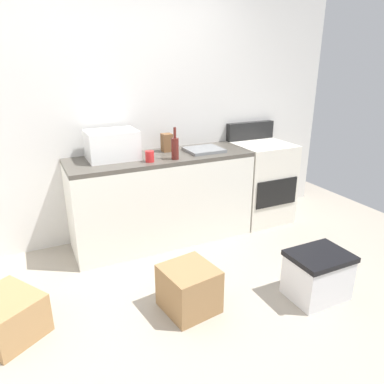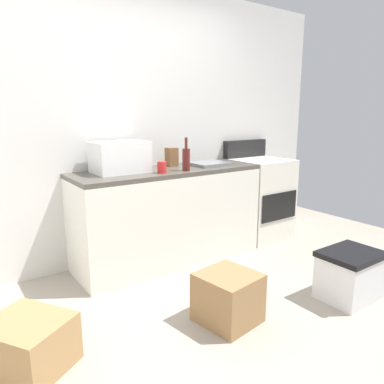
{
  "view_description": "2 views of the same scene",
  "coord_description": "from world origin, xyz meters",
  "px_view_note": "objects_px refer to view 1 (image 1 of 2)",
  "views": [
    {
      "loc": [
        -0.9,
        -2.02,
        1.78
      ],
      "look_at": [
        0.4,
        0.68,
        0.68
      ],
      "focal_mm": 33.81,
      "sensor_mm": 36.0,
      "label": 1
    },
    {
      "loc": [
        -1.45,
        -1.68,
        1.42
      ],
      "look_at": [
        0.31,
        0.82,
        0.75
      ],
      "focal_mm": 34.09,
      "sensor_mm": 36.0,
      "label": 2
    }
  ],
  "objects_px": {
    "cardboard_box_large": "(7,316)",
    "cardboard_box_medium": "(189,289)",
    "stove_oven": "(260,181)",
    "knife_block": "(167,143)",
    "wine_bottle": "(175,148)",
    "microwave": "(112,145)",
    "storage_bin": "(317,275)",
    "coffee_mug": "(150,156)"
  },
  "relations": [
    {
      "from": "wine_bottle",
      "to": "cardboard_box_medium",
      "type": "bearing_deg",
      "value": -108.01
    },
    {
      "from": "microwave",
      "to": "coffee_mug",
      "type": "relative_size",
      "value": 4.6
    },
    {
      "from": "coffee_mug",
      "to": "storage_bin",
      "type": "relative_size",
      "value": 0.22
    },
    {
      "from": "knife_block",
      "to": "cardboard_box_medium",
      "type": "distance_m",
      "value": 1.57
    },
    {
      "from": "microwave",
      "to": "coffee_mug",
      "type": "distance_m",
      "value": 0.38
    },
    {
      "from": "microwave",
      "to": "storage_bin",
      "type": "height_order",
      "value": "microwave"
    },
    {
      "from": "microwave",
      "to": "storage_bin",
      "type": "bearing_deg",
      "value": -52.22
    },
    {
      "from": "wine_bottle",
      "to": "cardboard_box_medium",
      "type": "height_order",
      "value": "wine_bottle"
    },
    {
      "from": "microwave",
      "to": "coffee_mug",
      "type": "bearing_deg",
      "value": -41.43
    },
    {
      "from": "microwave",
      "to": "cardboard_box_large",
      "type": "xyz_separation_m",
      "value": [
        -1.02,
        -0.95,
        -0.89
      ]
    },
    {
      "from": "coffee_mug",
      "to": "cardboard_box_large",
      "type": "xyz_separation_m",
      "value": [
        -1.3,
        -0.7,
        -0.8
      ]
    },
    {
      "from": "wine_bottle",
      "to": "cardboard_box_large",
      "type": "bearing_deg",
      "value": -156.01
    },
    {
      "from": "knife_block",
      "to": "cardboard_box_large",
      "type": "xyz_separation_m",
      "value": [
        -1.59,
        -1.01,
        -0.84
      ]
    },
    {
      "from": "microwave",
      "to": "coffee_mug",
      "type": "height_order",
      "value": "microwave"
    },
    {
      "from": "wine_bottle",
      "to": "cardboard_box_large",
      "type": "xyz_separation_m",
      "value": [
        -1.54,
        -0.69,
        -0.86
      ]
    },
    {
      "from": "storage_bin",
      "to": "microwave",
      "type": "bearing_deg",
      "value": 127.78
    },
    {
      "from": "stove_oven",
      "to": "coffee_mug",
      "type": "relative_size",
      "value": 11.0
    },
    {
      "from": "knife_block",
      "to": "wine_bottle",
      "type": "bearing_deg",
      "value": -98.36
    },
    {
      "from": "wine_bottle",
      "to": "storage_bin",
      "type": "xyz_separation_m",
      "value": [
        0.66,
        -1.27,
        -0.82
      ]
    },
    {
      "from": "cardboard_box_large",
      "to": "storage_bin",
      "type": "height_order",
      "value": "storage_bin"
    },
    {
      "from": "cardboard_box_large",
      "to": "storage_bin",
      "type": "xyz_separation_m",
      "value": [
        2.2,
        -0.58,
        0.05
      ]
    },
    {
      "from": "cardboard_box_medium",
      "to": "stove_oven",
      "type": "bearing_deg",
      "value": 38.58
    },
    {
      "from": "knife_block",
      "to": "cardboard_box_medium",
      "type": "height_order",
      "value": "knife_block"
    },
    {
      "from": "stove_oven",
      "to": "wine_bottle",
      "type": "distance_m",
      "value": 1.28
    },
    {
      "from": "coffee_mug",
      "to": "storage_bin",
      "type": "distance_m",
      "value": 1.74
    },
    {
      "from": "cardboard_box_medium",
      "to": "wine_bottle",
      "type": "bearing_deg",
      "value": 71.99
    },
    {
      "from": "cardboard_box_large",
      "to": "cardboard_box_medium",
      "type": "bearing_deg",
      "value": -12.85
    },
    {
      "from": "microwave",
      "to": "storage_bin",
      "type": "xyz_separation_m",
      "value": [
        1.18,
        -1.53,
        -0.84
      ]
    },
    {
      "from": "stove_oven",
      "to": "wine_bottle",
      "type": "bearing_deg",
      "value": -170.39
    },
    {
      "from": "microwave",
      "to": "cardboard_box_medium",
      "type": "relative_size",
      "value": 1.22
    },
    {
      "from": "wine_bottle",
      "to": "cardboard_box_medium",
      "type": "xyz_separation_m",
      "value": [
        -0.31,
        -0.97,
        -0.84
      ]
    },
    {
      "from": "stove_oven",
      "to": "knife_block",
      "type": "xyz_separation_m",
      "value": [
        -1.09,
        0.13,
        0.52
      ]
    },
    {
      "from": "stove_oven",
      "to": "coffee_mug",
      "type": "height_order",
      "value": "stove_oven"
    },
    {
      "from": "microwave",
      "to": "wine_bottle",
      "type": "xyz_separation_m",
      "value": [
        0.52,
        -0.26,
        -0.03
      ]
    },
    {
      "from": "wine_bottle",
      "to": "storage_bin",
      "type": "height_order",
      "value": "wine_bottle"
    },
    {
      "from": "stove_oven",
      "to": "cardboard_box_medium",
      "type": "relative_size",
      "value": 2.91
    },
    {
      "from": "cardboard_box_large",
      "to": "storage_bin",
      "type": "relative_size",
      "value": 0.96
    },
    {
      "from": "stove_oven",
      "to": "storage_bin",
      "type": "relative_size",
      "value": 2.39
    },
    {
      "from": "stove_oven",
      "to": "cardboard_box_medium",
      "type": "xyz_separation_m",
      "value": [
        -1.46,
        -1.16,
        -0.29
      ]
    },
    {
      "from": "knife_block",
      "to": "coffee_mug",
      "type": "bearing_deg",
      "value": -133.67
    },
    {
      "from": "coffee_mug",
      "to": "microwave",
      "type": "bearing_deg",
      "value": 138.57
    },
    {
      "from": "stove_oven",
      "to": "cardboard_box_large",
      "type": "bearing_deg",
      "value": -161.85
    }
  ]
}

